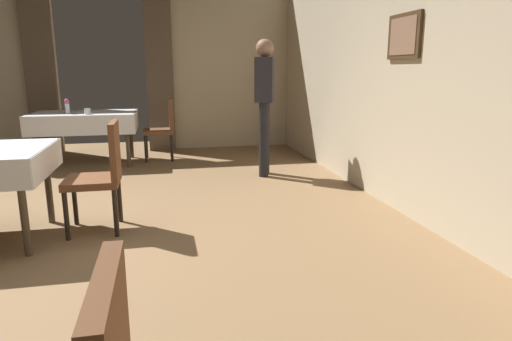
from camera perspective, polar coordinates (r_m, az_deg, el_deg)
name	(u,v)px	position (r m, az deg, el deg)	size (l,w,h in m)	color
ground	(51,240)	(4.00, -24.82, -8.15)	(10.08, 10.08, 0.00)	olive
wall_right	(423,52)	(4.30, 20.66, 14.06)	(0.16, 8.40, 3.00)	beige
wall_back	(101,59)	(7.88, -19.26, 13.33)	(6.40, 0.27, 3.00)	beige
dining_table_far	(84,119)	(6.87, -21.18, 6.20)	(1.45, 0.94, 0.75)	#4C3D2D
chair_mid_right	(102,171)	(3.94, -19.20, -0.12)	(0.44, 0.44, 0.93)	black
chair_far_right	(163,126)	(6.89, -11.80, 5.62)	(0.44, 0.44, 0.93)	black
flower_vase_far	(67,106)	(6.73, -23.10, 7.67)	(0.07, 0.07, 0.21)	silver
glass_far_b	(87,111)	(6.56, -20.86, 7.12)	(0.08, 0.08, 0.08)	silver
person_waiter_by_doorway	(265,96)	(5.69, 1.11, 9.55)	(0.32, 0.41, 1.72)	black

